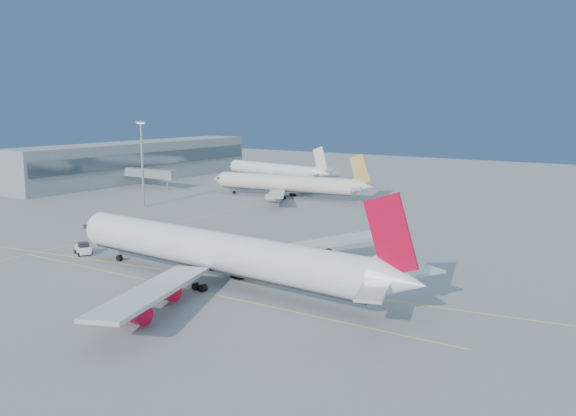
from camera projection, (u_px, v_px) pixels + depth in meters
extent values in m
plane|color=slate|center=(227.00, 268.00, 117.79)|extent=(500.00, 500.00, 0.00)
cube|color=gray|center=(137.00, 161.00, 249.58)|extent=(18.00, 110.00, 15.00)
cube|color=#3F4C59|center=(154.00, 159.00, 244.26)|extent=(0.40, 107.80, 5.00)
cube|color=gray|center=(149.00, 173.00, 228.28)|extent=(22.00, 3.00, 3.00)
cylinder|color=gray|center=(167.00, 182.00, 223.73)|extent=(0.70, 0.70, 5.20)
cube|color=gray|center=(171.00, 175.00, 222.20)|extent=(3.20, 3.60, 3.40)
cube|color=yellow|center=(196.00, 291.00, 103.57)|extent=(90.00, 0.18, 0.02)
cube|color=yellow|center=(206.00, 275.00, 112.88)|extent=(118.86, 16.88, 0.02)
cube|color=yellow|center=(181.00, 221.00, 164.40)|extent=(0.18, 140.00, 0.02)
cylinder|color=white|center=(214.00, 250.00, 106.83)|extent=(62.01, 10.44, 6.39)
cone|color=white|center=(93.00, 227.00, 126.95)|extent=(5.37, 6.71, 6.39)
cone|color=white|center=(400.00, 281.00, 85.73)|extent=(8.10, 6.57, 6.07)
cube|color=black|center=(99.00, 225.00, 125.58)|extent=(2.16, 6.18, 0.77)
cube|color=#B7B7BC|center=(153.00, 291.00, 89.77)|extent=(17.35, 31.74, 0.61)
cube|color=#B7B7BC|center=(304.00, 246.00, 117.69)|extent=(20.80, 30.56, 0.61)
cube|color=#BA0725|center=(391.00, 235.00, 85.73)|extent=(8.49, 1.05, 11.66)
cylinder|color=gray|center=(119.00, 251.00, 122.75)|extent=(0.26, 0.26, 2.54)
cylinder|color=black|center=(119.00, 258.00, 122.96)|extent=(1.26, 0.85, 1.21)
cylinder|color=gray|center=(200.00, 279.00, 103.26)|extent=(0.35, 0.35, 2.54)
cylinder|color=black|center=(200.00, 287.00, 103.47)|extent=(1.28, 1.07, 1.21)
cylinder|color=gray|center=(237.00, 268.00, 110.31)|extent=(0.35, 0.35, 2.54)
cylinder|color=black|center=(237.00, 275.00, 110.52)|extent=(1.28, 1.07, 1.21)
cylinder|color=#BA0725|center=(163.00, 290.00, 97.29)|extent=(5.46, 3.10, 2.76)
cylinder|color=#BA0725|center=(133.00, 312.00, 86.98)|extent=(5.46, 3.10, 2.76)
cylinder|color=#BA0725|center=(266.00, 260.00, 116.24)|extent=(5.46, 3.10, 2.76)
cylinder|color=#BA0725|center=(317.00, 254.00, 120.89)|extent=(5.46, 3.10, 2.76)
cylinder|color=beige|center=(285.00, 183.00, 204.86)|extent=(47.16, 10.79, 5.14)
cone|color=beige|center=(218.00, 179.00, 216.26)|extent=(4.65, 5.59, 5.14)
cone|color=beige|center=(364.00, 186.00, 192.84)|extent=(6.86, 5.61, 4.88)
cube|color=black|center=(223.00, 178.00, 215.41)|extent=(2.02, 5.02, 0.63)
cube|color=#B7B7BC|center=(276.00, 194.00, 190.68)|extent=(17.63, 23.71, 0.50)
cube|color=#B7B7BC|center=(316.00, 183.00, 215.58)|extent=(12.62, 25.38, 0.50)
cube|color=gold|center=(360.00, 170.00, 192.63)|extent=(6.93, 1.24, 9.54)
cylinder|color=gray|center=(234.00, 189.00, 213.98)|extent=(0.22, 0.22, 2.07)
cylinder|color=black|center=(234.00, 192.00, 214.15)|extent=(1.06, 0.75, 0.99)
cylinder|color=gray|center=(282.00, 194.00, 201.75)|extent=(0.29, 0.29, 2.07)
cylinder|color=black|center=(282.00, 198.00, 201.91)|extent=(1.08, 0.93, 0.99)
cylinder|color=gray|center=(293.00, 192.00, 208.17)|extent=(0.29, 0.29, 2.07)
cylinder|color=black|center=(293.00, 195.00, 208.33)|extent=(1.08, 0.93, 0.99)
cylinder|color=#B7B7BC|center=(273.00, 198.00, 194.34)|extent=(4.57, 2.76, 2.25)
cylinder|color=#B7B7BC|center=(306.00, 189.00, 214.80)|extent=(4.57, 2.76, 2.25)
cylinder|color=white|center=(273.00, 170.00, 247.18)|extent=(44.53, 12.46, 4.97)
cone|color=white|center=(232.00, 166.00, 263.67)|extent=(4.78, 5.57, 4.97)
cone|color=white|center=(323.00, 173.00, 229.83)|extent=(6.92, 5.71, 4.72)
cube|color=black|center=(235.00, 165.00, 262.43)|extent=(2.20, 4.89, 0.62)
cube|color=#B7B7BC|center=(255.00, 177.00, 235.05)|extent=(11.05, 24.26, 0.49)
cube|color=#B7B7BC|center=(304.00, 171.00, 254.21)|extent=(17.72, 22.08, 0.49)
cube|color=silver|center=(320.00, 159.00, 229.94)|extent=(6.79, 1.56, 9.38)
cylinder|color=gray|center=(242.00, 174.00, 260.10)|extent=(0.21, 0.21, 2.04)
cylinder|color=black|center=(242.00, 176.00, 260.26)|extent=(1.07, 0.78, 0.98)
cylinder|color=gray|center=(268.00, 178.00, 244.54)|extent=(0.28, 0.28, 2.04)
cylinder|color=black|center=(268.00, 181.00, 244.71)|extent=(1.10, 0.95, 0.98)
cylinder|color=gray|center=(281.00, 177.00, 249.59)|extent=(0.28, 0.28, 2.04)
cylinder|color=black|center=(281.00, 180.00, 249.76)|extent=(1.10, 0.95, 0.98)
cylinder|color=#B7B7BC|center=(255.00, 180.00, 238.73)|extent=(4.57, 2.91, 2.22)
cylinder|color=#B7B7BC|center=(296.00, 176.00, 254.48)|extent=(4.57, 2.91, 2.22)
cube|color=white|center=(83.00, 249.00, 128.31)|extent=(5.05, 4.02, 1.35)
cube|color=black|center=(84.00, 245.00, 127.57)|extent=(2.47, 2.52, 1.02)
cylinder|color=black|center=(76.00, 251.00, 129.19)|extent=(0.88, 0.70, 0.79)
cylinder|color=black|center=(88.00, 250.00, 130.35)|extent=(0.88, 0.70, 0.79)
cylinder|color=black|center=(79.00, 255.00, 126.48)|extent=(0.88, 0.70, 0.79)
cylinder|color=black|center=(91.00, 253.00, 127.64)|extent=(0.88, 0.70, 0.79)
cylinder|color=gray|center=(142.00, 165.00, 185.04)|extent=(0.69, 0.69, 24.47)
cube|color=gray|center=(141.00, 122.00, 183.03)|extent=(2.15, 2.15, 0.49)
cube|color=white|center=(141.00, 123.00, 183.09)|extent=(1.57, 1.57, 0.24)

